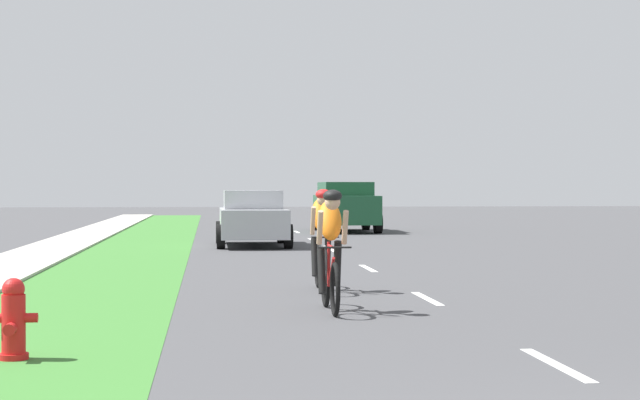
{
  "coord_description": "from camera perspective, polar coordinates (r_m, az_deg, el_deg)",
  "views": [
    {
      "loc": [
        -3.12,
        -4.7,
        1.61
      ],
      "look_at": [
        -0.7,
        17.95,
        1.33
      ],
      "focal_mm": 58.33,
      "sensor_mm": 36.0,
      "label": 1
    }
  ],
  "objects": [
    {
      "name": "fire_hydrant_red",
      "position": [
        10.14,
        -16.47,
        -6.33
      ],
      "size": [
        0.44,
        0.38,
        0.76
      ],
      "color": "red",
      "rests_on": "ground_plane"
    },
    {
      "name": "ground_plane",
      "position": [
        24.95,
        1.11,
        -2.99
      ],
      "size": [
        120.0,
        120.0,
        0.0
      ],
      "primitive_type": "plane",
      "color": "#424244"
    },
    {
      "name": "sedan_silver",
      "position": [
        28.52,
        -3.72,
        -0.98
      ],
      "size": [
        1.98,
        4.3,
        1.52
      ],
      "color": "#A5A8AD",
      "rests_on": "ground_plane"
    },
    {
      "name": "suv_dark_green",
      "position": [
        37.53,
        1.41,
        -0.3
      ],
      "size": [
        2.15,
        4.7,
        1.79
      ],
      "color": "#194C2D",
      "rests_on": "ground_plane"
    },
    {
      "name": "sidewalk_concrete",
      "position": [
        25.08,
        -15.33,
        -2.98
      ],
      "size": [
        1.71,
        70.0,
        0.1
      ],
      "primitive_type": "cube",
      "color": "#B2ADA3",
      "rests_on": "ground_plane"
    },
    {
      "name": "grass_verge",
      "position": [
        24.82,
        -10.29,
        -3.01
      ],
      "size": [
        2.7,
        70.0,
        0.01
      ],
      "primitive_type": "cube",
      "color": "#38722D",
      "rests_on": "ground_plane"
    },
    {
      "name": "cyclist_trailing",
      "position": [
        16.03,
        0.1,
        -2.14
      ],
      "size": [
        0.42,
        1.72,
        1.58
      ],
      "color": "black",
      "rests_on": "ground_plane"
    },
    {
      "name": "cyclist_lead",
      "position": [
        13.38,
        0.58,
        -2.71
      ],
      "size": [
        0.42,
        1.72,
        1.58
      ],
      "color": "black",
      "rests_on": "ground_plane"
    },
    {
      "name": "lane_markings_center",
      "position": [
        28.92,
        0.12,
        -2.47
      ],
      "size": [
        0.12,
        52.2,
        0.01
      ],
      "color": "white",
      "rests_on": "ground_plane"
    }
  ]
}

